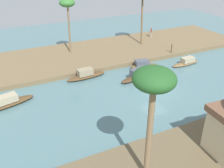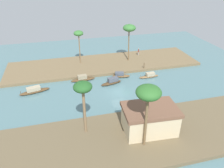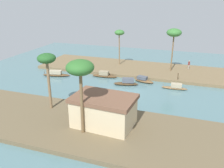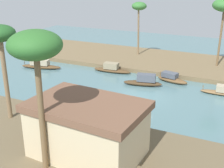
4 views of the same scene
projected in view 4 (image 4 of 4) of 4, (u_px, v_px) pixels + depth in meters
The scene contains 13 objects.
river_water at pixel (139, 96), 29.13m from camera, with size 66.58×66.58×0.00m, color slate.
riverbank_left at pixel (171, 63), 39.42m from camera, with size 42.13×11.13×0.53m, color brown.
riverbank_right at pixel (73, 160), 18.66m from camera, with size 42.13×11.13×0.53m, color brown.
sampan_upstream_small at pixel (172, 78), 32.83m from camera, with size 3.69×1.83×1.09m.
sampan_midstream at pixel (112, 69), 36.24m from camera, with size 4.85×1.44×1.18m.
sampan_with_red_awning at pixel (41, 65), 37.73m from camera, with size 5.39×2.41×1.14m.
sampan_downstream_large at pixel (223, 91), 29.34m from camera, with size 4.25×1.19×0.99m.
sampan_with_tall_canopy at pixel (144, 81), 31.76m from camera, with size 4.31×1.91×1.33m.
palm_tree_left_near at pixel (224, 6), 34.81m from camera, with size 2.82×2.82×8.20m.
palm_tree_left_far at pixel (139, 8), 40.12m from camera, with size 2.05×2.05×7.37m.
palm_tree_right_tall at pixel (35, 49), 15.06m from camera, with size 2.85×2.85×8.18m.
palm_tree_right_short at pixel (0, 38), 21.44m from camera, with size 2.31×2.31×7.41m.
riverside_building at pixel (88, 128), 18.24m from camera, with size 7.29×5.07×3.54m.
Camera 4 is at (-8.98, 25.50, 11.25)m, focal length 47.16 mm.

